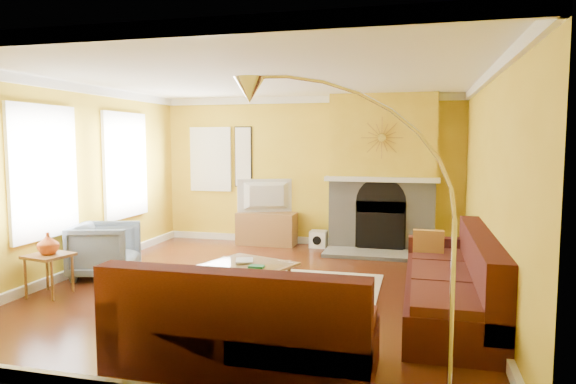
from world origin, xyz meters
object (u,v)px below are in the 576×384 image
(coffee_table, at_px, (245,280))
(armchair, at_px, (105,250))
(side_table, at_px, (50,275))
(sectional_sofa, at_px, (334,277))
(media_console, at_px, (267,228))
(arc_lamp, at_px, (355,250))

(coffee_table, xyz_separation_m, armchair, (-2.19, 0.38, 0.18))
(side_table, bearing_deg, armchair, 80.98)
(coffee_table, bearing_deg, side_table, -166.57)
(armchair, relative_size, side_table, 1.62)
(sectional_sofa, height_order, side_table, sectional_sofa)
(sectional_sofa, xyz_separation_m, side_table, (-3.52, -0.06, -0.19))
(media_console, distance_m, side_table, 4.05)
(media_console, distance_m, arc_lamp, 6.05)
(sectional_sofa, relative_size, media_console, 3.41)
(coffee_table, bearing_deg, media_console, 101.69)
(coffee_table, bearing_deg, sectional_sofa, -22.77)
(media_console, relative_size, armchair, 1.29)
(coffee_table, height_order, side_table, side_table)
(sectional_sofa, xyz_separation_m, coffee_table, (-1.18, 0.50, -0.25))
(sectional_sofa, bearing_deg, arc_lamp, -76.91)
(coffee_table, distance_m, media_console, 3.18)
(coffee_table, height_order, arc_lamp, arc_lamp)
(sectional_sofa, relative_size, armchair, 4.39)
(side_table, height_order, arc_lamp, arc_lamp)
(coffee_table, relative_size, arc_lamp, 0.43)
(side_table, bearing_deg, sectional_sofa, 1.03)
(sectional_sofa, xyz_separation_m, media_console, (-1.82, 3.61, -0.16))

